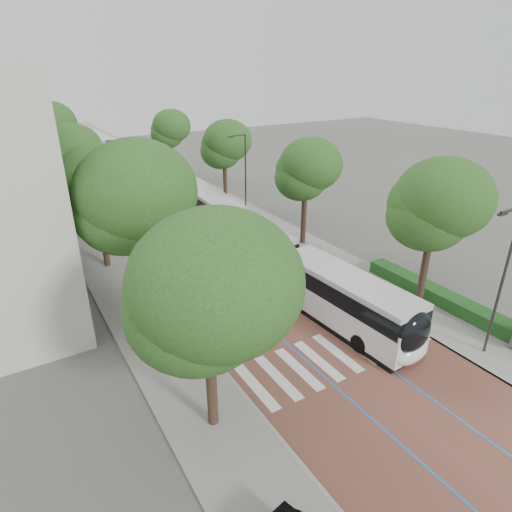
# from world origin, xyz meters

# --- Properties ---
(ground) EXTENTS (160.00, 160.00, 0.00)m
(ground) POSITION_xyz_m (0.00, 0.00, 0.00)
(ground) COLOR #51544C
(ground) RESTS_ON ground
(road) EXTENTS (11.00, 140.00, 0.02)m
(road) POSITION_xyz_m (0.00, 40.00, 0.01)
(road) COLOR brown
(road) RESTS_ON ground
(sidewalk_left) EXTENTS (4.00, 140.00, 0.12)m
(sidewalk_left) POSITION_xyz_m (-7.50, 40.00, 0.06)
(sidewalk_left) COLOR gray
(sidewalk_left) RESTS_ON ground
(sidewalk_right) EXTENTS (4.00, 140.00, 0.12)m
(sidewalk_right) POSITION_xyz_m (7.50, 40.00, 0.06)
(sidewalk_right) COLOR gray
(sidewalk_right) RESTS_ON ground
(kerb_left) EXTENTS (0.20, 140.00, 0.14)m
(kerb_left) POSITION_xyz_m (-5.60, 40.00, 0.06)
(kerb_left) COLOR gray
(kerb_left) RESTS_ON ground
(kerb_right) EXTENTS (0.20, 140.00, 0.14)m
(kerb_right) POSITION_xyz_m (5.60, 40.00, 0.06)
(kerb_right) COLOR gray
(kerb_right) RESTS_ON ground
(zebra_crossing) EXTENTS (10.55, 3.60, 0.01)m
(zebra_crossing) POSITION_xyz_m (0.20, 1.00, 0.03)
(zebra_crossing) COLOR silver
(zebra_crossing) RESTS_ON ground
(lane_line_left) EXTENTS (0.12, 126.00, 0.01)m
(lane_line_left) POSITION_xyz_m (-1.60, 40.00, 0.02)
(lane_line_left) COLOR blue
(lane_line_left) RESTS_ON road
(lane_line_right) EXTENTS (0.12, 126.00, 0.01)m
(lane_line_right) POSITION_xyz_m (1.60, 40.00, 0.02)
(lane_line_right) COLOR blue
(lane_line_right) RESTS_ON road
(hedge) EXTENTS (1.20, 14.00, 0.80)m
(hedge) POSITION_xyz_m (9.10, 0.00, 0.52)
(hedge) COLOR #184718
(hedge) RESTS_ON sidewalk_right
(streetlight_near) EXTENTS (1.82, 0.20, 8.00)m
(streetlight_near) POSITION_xyz_m (6.62, -3.00, 4.82)
(streetlight_near) COLOR #313134
(streetlight_near) RESTS_ON sidewalk_right
(streetlight_far) EXTENTS (1.82, 0.20, 8.00)m
(streetlight_far) POSITION_xyz_m (6.62, 22.00, 4.82)
(streetlight_far) COLOR #313134
(streetlight_far) RESTS_ON sidewalk_right
(lamp_post_left) EXTENTS (0.14, 0.14, 8.00)m
(lamp_post_left) POSITION_xyz_m (-6.10, 8.00, 4.12)
(lamp_post_left) COLOR #313134
(lamp_post_left) RESTS_ON sidewalk_left
(trees_left) EXTENTS (6.46, 61.29, 10.02)m
(trees_left) POSITION_xyz_m (-7.50, 23.37, 6.67)
(trees_left) COLOR black
(trees_left) RESTS_ON ground
(trees_right) EXTENTS (5.45, 47.29, 8.74)m
(trees_right) POSITION_xyz_m (7.70, 21.20, 6.06)
(trees_right) COLOR black
(trees_right) RESTS_ON ground
(lead_bus) EXTENTS (3.52, 18.51, 3.20)m
(lead_bus) POSITION_xyz_m (2.06, 6.68, 1.63)
(lead_bus) COLOR black
(lead_bus) RESTS_ON ground
(bus_queued_0) EXTENTS (3.11, 12.50, 3.20)m
(bus_queued_0) POSITION_xyz_m (2.94, 22.17, 1.62)
(bus_queued_0) COLOR silver
(bus_queued_0) RESTS_ON ground
(bus_queued_1) EXTENTS (2.56, 12.40, 3.20)m
(bus_queued_1) POSITION_xyz_m (2.41, 36.45, 1.62)
(bus_queued_1) COLOR silver
(bus_queued_1) RESTS_ON ground
(bus_queued_2) EXTENTS (3.34, 12.54, 3.20)m
(bus_queued_2) POSITION_xyz_m (2.32, 48.99, 1.62)
(bus_queued_2) COLOR silver
(bus_queued_2) RESTS_ON ground
(bus_queued_3) EXTENTS (3.19, 12.52, 3.20)m
(bus_queued_3) POSITION_xyz_m (2.28, 62.44, 1.62)
(bus_queued_3) COLOR silver
(bus_queued_3) RESTS_ON ground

